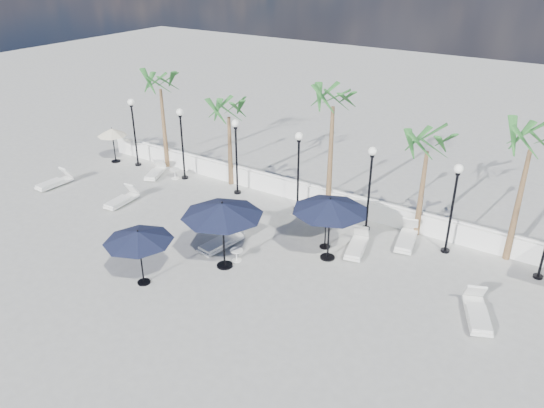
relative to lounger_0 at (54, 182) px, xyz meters
The scene contains 28 objects.
ground 12.16m from the lounger_0, ahead, with size 100.00×100.00×0.00m, color gray.
balustrade 13.17m from the lounger_0, 24.47° to the left, with size 26.00×0.30×1.01m.
lamppost_0 5.20m from the lounger_0, 71.59° to the left, with size 0.36×0.36×3.84m.
lamppost_1 7.05m from the lounger_0, 41.79° to the left, with size 0.36×0.36×3.84m.
lamppost_2 9.84m from the lounger_0, 27.70° to the left, with size 0.36×0.36×3.84m.
lamppost_3 12.98m from the lounger_0, 20.39° to the left, with size 0.36×0.36×3.84m.
lamppost_4 16.27m from the lounger_0, 16.05° to the left, with size 0.36×0.36×3.84m.
lamppost_5 19.63m from the lounger_0, 13.20° to the left, with size 0.36×0.36×3.84m.
palm_0 7.41m from the lounger_0, 60.42° to the left, with size 2.60×2.60×5.50m.
palm_1 9.79m from the lounger_0, 35.07° to the left, with size 2.60×2.60×4.70m.
palm_2 15.00m from the lounger_0, 21.73° to the left, with size 2.60×2.60×6.10m.
palm_3 18.63m from the lounger_0, 16.73° to the left, with size 2.60×2.60×4.90m.
palm_4 22.28m from the lounger_0, 13.93° to the left, with size 2.60×2.60×5.70m.
lounger_0 is the anchor object (origin of this frame).
lounger_1 4.54m from the lounger_0, ahead, with size 0.78×1.97×0.72m.
lounger_2 5.15m from the lounger_0, 48.00° to the left, with size 1.30×1.95×0.70m.
lounger_3 11.08m from the lounger_0, ahead, with size 0.98×2.19×0.79m.
lounger_4 17.92m from the lounger_0, 13.48° to the left, with size 1.08×2.21×0.79m.
lounger_5 16.12m from the lounger_0, ahead, with size 1.09×2.11×0.75m.
lounger_6 21.16m from the lounger_0, ahead, with size 1.42×2.22×0.79m.
side_table_0 6.17m from the lounger_0, 42.30° to the left, with size 0.56×0.56×0.54m.
side_table_1 11.13m from the lounger_0, 12.41° to the left, with size 0.51×0.51×0.50m.
side_table_2 12.25m from the lounger_0, ahead, with size 0.50×0.50×0.49m.
parasol_navy_left 11.07m from the lounger_0, 20.55° to the right, with size 2.53×2.53×2.24m.
parasol_navy_mid 12.34m from the lounger_0, ahead, with size 3.13×3.13×2.80m.
parasol_navy_right 15.37m from the lounger_0, ahead, with size 2.99×2.99×2.68m.
parasol_cream_sq_a 14.92m from the lounger_0, ahead, with size 4.34×4.34×2.13m.
parasol_cream_small 4.42m from the lounger_0, 90.25° to the left, with size 1.67×1.67×2.06m.
Camera 1 is at (11.13, -12.98, 11.26)m, focal length 35.00 mm.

